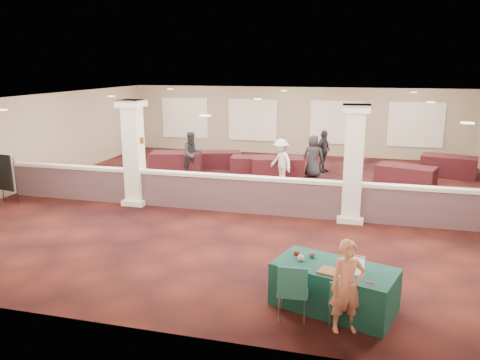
% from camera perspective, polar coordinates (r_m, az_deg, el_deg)
% --- Properties ---
extents(ground, '(16.00, 16.00, 0.00)m').
position_cam_1_polar(ground, '(15.15, 2.04, -2.27)').
color(ground, '#431610').
rests_on(ground, ground).
extents(wall_back, '(16.00, 0.04, 3.20)m').
position_cam_1_polar(wall_back, '(22.59, 6.55, 7.14)').
color(wall_back, gray).
rests_on(wall_back, ground).
extents(wall_front, '(16.00, 0.04, 3.20)m').
position_cam_1_polar(wall_front, '(7.44, -11.56, -6.95)').
color(wall_front, gray).
rests_on(wall_front, ground).
extents(wall_left, '(0.04, 16.00, 3.20)m').
position_cam_1_polar(wall_left, '(18.25, -23.32, 4.52)').
color(wall_left, gray).
rests_on(wall_left, ground).
extents(ceiling, '(16.00, 16.00, 0.02)m').
position_cam_1_polar(ceiling, '(14.59, 2.14, 9.89)').
color(ceiling, silver).
rests_on(ceiling, wall_back).
extents(partition_wall, '(15.60, 0.28, 1.10)m').
position_cam_1_polar(partition_wall, '(13.59, 0.67, -1.67)').
color(partition_wall, '#51373D').
rests_on(partition_wall, ground).
extents(column_left, '(0.72, 0.72, 3.20)m').
position_cam_1_polar(column_left, '(14.58, -12.81, 3.36)').
color(column_left, white).
rests_on(column_left, ground).
extents(column_right, '(0.72, 0.72, 3.20)m').
position_cam_1_polar(column_right, '(12.97, 13.67, 2.04)').
color(column_right, white).
rests_on(column_right, ground).
extents(sconce_left, '(0.12, 0.12, 0.18)m').
position_cam_1_polar(sconce_left, '(14.65, -13.87, 4.79)').
color(sconce_left, brown).
rests_on(sconce_left, column_left).
extents(sconce_right, '(0.12, 0.12, 0.18)m').
position_cam_1_polar(sconce_right, '(14.39, -11.90, 4.74)').
color(sconce_right, brown).
rests_on(sconce_right, column_left).
extents(near_table, '(2.29, 1.61, 0.80)m').
position_cam_1_polar(near_table, '(8.61, 11.37, -12.69)').
color(near_table, '#0E3434').
rests_on(near_table, ground).
extents(conf_chair_main, '(0.46, 0.46, 0.83)m').
position_cam_1_polar(conf_chair_main, '(8.05, 12.22, -13.99)').
color(conf_chair_main, '#1B4D4F').
rests_on(conf_chair_main, ground).
extents(conf_chair_side, '(0.54, 0.54, 1.02)m').
position_cam_1_polar(conf_chair_side, '(8.03, 6.45, -12.88)').
color(conf_chair_side, '#1B4D4F').
rests_on(conf_chair_side, ground).
extents(easel_board, '(0.92, 0.53, 1.59)m').
position_cam_1_polar(easel_board, '(16.00, -27.06, 0.79)').
color(easel_board, black).
rests_on(easel_board, ground).
extents(woman, '(0.66, 0.55, 1.56)m').
position_cam_1_polar(woman, '(7.81, 12.93, -12.57)').
color(woman, '#D4725C').
rests_on(woman, ground).
extents(far_table_front_left, '(2.15, 1.41, 0.80)m').
position_cam_1_polar(far_table_front_left, '(19.02, -7.80, 2.19)').
color(far_table_front_left, black).
rests_on(far_table_front_left, ground).
extents(far_table_front_center, '(2.12, 1.39, 0.79)m').
position_cam_1_polar(far_table_front_center, '(17.89, 4.59, 1.51)').
color(far_table_front_center, black).
rests_on(far_table_front_center, ground).
extents(far_table_front_right, '(2.17, 1.55, 0.79)m').
position_cam_1_polar(far_table_front_right, '(17.33, 19.51, 0.35)').
color(far_table_front_right, black).
rests_on(far_table_front_right, ground).
extents(far_table_back_left, '(1.82, 1.27, 0.67)m').
position_cam_1_polar(far_table_back_left, '(19.71, -2.34, 2.52)').
color(far_table_back_left, black).
rests_on(far_table_back_left, ground).
extents(far_table_back_center, '(1.92, 1.13, 0.74)m').
position_cam_1_polar(far_table_back_center, '(18.26, 1.80, 1.72)').
color(far_table_back_center, black).
rests_on(far_table_back_center, ground).
extents(far_table_back_right, '(2.16, 1.45, 0.80)m').
position_cam_1_polar(far_table_back_right, '(19.78, 24.07, 1.54)').
color(far_table_back_right, black).
rests_on(far_table_back_right, ground).
extents(attendee_a, '(0.92, 0.85, 1.69)m').
position_cam_1_polar(attendee_a, '(18.29, -5.84, 3.20)').
color(attendee_a, black).
rests_on(attendee_a, ground).
extents(attendee_b, '(1.10, 1.06, 1.64)m').
position_cam_1_polar(attendee_b, '(16.94, 5.03, 2.27)').
color(attendee_b, '#BCBCB8').
rests_on(attendee_b, ground).
extents(attendee_c, '(0.83, 1.10, 1.69)m').
position_cam_1_polar(attendee_c, '(19.01, 10.09, 3.46)').
color(attendee_c, black).
rests_on(attendee_c, ground).
extents(attendee_d, '(0.83, 0.49, 1.62)m').
position_cam_1_polar(attendee_d, '(18.12, 8.92, 2.89)').
color(attendee_d, black).
rests_on(attendee_d, ground).
extents(laptop_base, '(0.42, 0.35, 0.02)m').
position_cam_1_polar(laptop_base, '(8.29, 13.51, -10.75)').
color(laptop_base, silver).
rests_on(laptop_base, near_table).
extents(laptop_screen, '(0.35, 0.12, 0.24)m').
position_cam_1_polar(laptop_screen, '(8.35, 13.85, -9.62)').
color(laptop_screen, silver).
rests_on(laptop_screen, near_table).
extents(screen_glow, '(0.31, 0.10, 0.21)m').
position_cam_1_polar(screen_glow, '(8.35, 13.82, -9.74)').
color(screen_glow, silver).
rests_on(screen_glow, near_table).
extents(knitting, '(0.52, 0.44, 0.03)m').
position_cam_1_polar(knitting, '(8.18, 11.17, -10.92)').
color(knitting, '#C4681F').
rests_on(knitting, near_table).
extents(yarn_cream, '(0.12, 0.12, 0.12)m').
position_cam_1_polar(yarn_cream, '(8.53, 7.43, -9.39)').
color(yarn_cream, '#BFB89D').
rests_on(yarn_cream, near_table).
extents(yarn_red, '(0.11, 0.11, 0.11)m').
position_cam_1_polar(yarn_red, '(8.73, 6.89, -8.84)').
color(yarn_red, maroon).
rests_on(yarn_red, near_table).
extents(yarn_grey, '(0.11, 0.11, 0.11)m').
position_cam_1_polar(yarn_grey, '(8.69, 8.76, -8.99)').
color(yarn_grey, '#48484D').
rests_on(yarn_grey, near_table).
extents(scissors, '(0.13, 0.07, 0.01)m').
position_cam_1_polar(scissors, '(7.98, 15.57, -11.93)').
color(scissors, '#AE1223').
rests_on(scissors, near_table).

